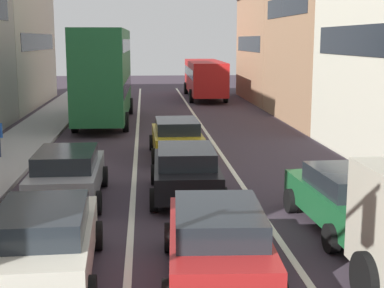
% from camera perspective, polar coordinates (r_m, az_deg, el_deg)
% --- Properties ---
extents(sidewalk_left, '(2.60, 64.00, 0.14)m').
position_cam_1_polar(sidewalk_left, '(24.87, -17.18, -0.40)').
color(sidewalk_left, '#9E9E9E').
rests_on(sidewalk_left, ground).
extents(lane_stripe_left, '(0.16, 60.00, 0.01)m').
position_cam_1_polar(lane_stripe_left, '(24.29, -5.58, -0.38)').
color(lane_stripe_left, silver).
rests_on(lane_stripe_left, ground).
extents(lane_stripe_right, '(0.16, 60.00, 0.01)m').
position_cam_1_polar(lane_stripe_right, '(24.48, 2.40, -0.26)').
color(lane_stripe_right, silver).
rests_on(lane_stripe_right, ground).
extents(sedan_centre_lane_second, '(2.24, 4.39, 1.49)m').
position_cam_1_polar(sedan_centre_lane_second, '(10.90, 2.59, -9.56)').
color(sedan_centre_lane_second, '#A51E1E').
rests_on(sedan_centre_lane_second, ground).
extents(wagon_left_lane_second, '(2.19, 4.37, 1.49)m').
position_cam_1_polar(wagon_left_lane_second, '(11.23, -14.57, -9.29)').
color(wagon_left_lane_second, beige).
rests_on(wagon_left_lane_second, ground).
extents(hatchback_centre_lane_third, '(2.14, 4.34, 1.49)m').
position_cam_1_polar(hatchback_centre_lane_third, '(16.53, -0.63, -2.63)').
color(hatchback_centre_lane_third, black).
rests_on(hatchback_centre_lane_third, ground).
extents(sedan_left_lane_third, '(2.08, 4.31, 1.49)m').
position_cam_1_polar(sedan_left_lane_third, '(16.52, -12.33, -2.88)').
color(sedan_left_lane_third, gray).
rests_on(sedan_left_lane_third, ground).
extents(coupe_centre_lane_fourth, '(2.11, 4.33, 1.49)m').
position_cam_1_polar(coupe_centre_lane_fourth, '(22.18, -1.53, 0.71)').
color(coupe_centre_lane_fourth, '#B29319').
rests_on(coupe_centre_lane_fourth, ground).
extents(sedan_right_lane_behind_truck, '(2.22, 4.38, 1.49)m').
position_cam_1_polar(sedan_right_lane_behind_truck, '(14.20, 15.25, -5.18)').
color(sedan_right_lane_behind_truck, '#19592D').
rests_on(sedan_right_lane_behind_truck, ground).
extents(bus_mid_queue_primary, '(2.89, 10.53, 5.06)m').
position_cam_1_polar(bus_mid_queue_primary, '(31.53, -8.77, 7.18)').
color(bus_mid_queue_primary, '#1E6033').
rests_on(bus_mid_queue_primary, ground).
extents(bus_far_queue_secondary, '(2.92, 10.54, 2.90)m').
position_cam_1_polar(bus_far_queue_secondary, '(44.73, 1.28, 6.82)').
color(bus_far_queue_secondary, '#B21919').
rests_on(bus_far_queue_secondary, ground).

